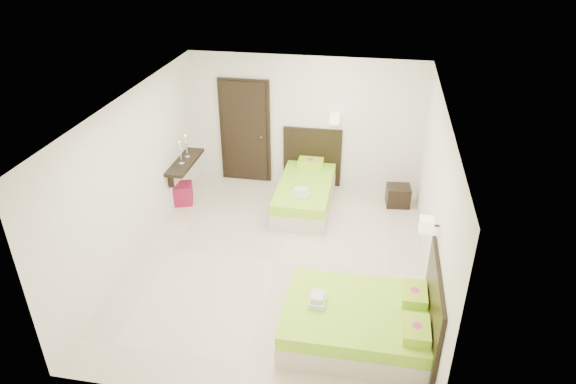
% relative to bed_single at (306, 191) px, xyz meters
% --- Properties ---
extents(floor, '(5.50, 5.50, 0.00)m').
position_rel_bed_single_xyz_m(floor, '(-0.16, -1.86, -0.29)').
color(floor, beige).
rests_on(floor, ground).
extents(bed_single, '(1.16, 1.93, 1.59)m').
position_rel_bed_single_xyz_m(bed_single, '(0.00, 0.00, 0.00)').
color(bed_single, beige).
rests_on(bed_single, ground).
extents(bed_double, '(1.88, 1.59, 1.55)m').
position_rel_bed_single_xyz_m(bed_double, '(1.24, -3.32, -0.01)').
color(bed_double, beige).
rests_on(bed_double, ground).
extents(nightstand, '(0.47, 0.43, 0.38)m').
position_rel_bed_single_xyz_m(nightstand, '(1.72, 0.29, -0.10)').
color(nightstand, black).
rests_on(nightstand, ground).
extents(ottoman, '(0.48, 0.48, 0.38)m').
position_rel_bed_single_xyz_m(ottoman, '(-2.32, -0.35, -0.10)').
color(ottoman, maroon).
rests_on(ottoman, ground).
extents(door, '(1.02, 0.15, 2.14)m').
position_rel_bed_single_xyz_m(door, '(-1.36, 0.83, 0.76)').
color(door, black).
rests_on(door, ground).
extents(console_shelf, '(0.35, 1.20, 0.78)m').
position_rel_bed_single_xyz_m(console_shelf, '(-2.24, -0.26, 0.53)').
color(console_shelf, black).
rests_on(console_shelf, ground).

